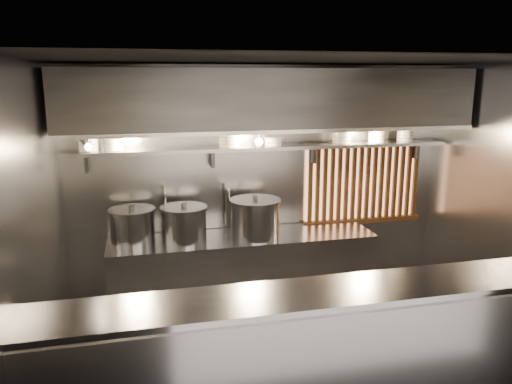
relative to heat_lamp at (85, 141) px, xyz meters
name	(u,v)px	position (x,y,z in m)	size (l,w,h in m)	color
floor	(298,357)	(1.90, -0.85, -2.07)	(4.50, 4.50, 0.00)	black
ceiling	(304,60)	(1.90, -0.85, 0.73)	(4.50, 4.50, 0.00)	black
wall_back	(261,185)	(1.90, 0.65, -0.67)	(4.50, 4.50, 0.00)	gray
wall_left	(36,237)	(-0.35, -0.85, -0.67)	(3.00, 3.00, 0.00)	gray
wall_right	(512,205)	(4.15, -0.85, -0.67)	(3.00, 3.00, 0.00)	gray
serving_counter	(338,358)	(1.90, -1.81, -1.50)	(4.50, 0.56, 1.13)	#A0A0A5
cooking_bench	(243,273)	(1.60, 0.28, -1.62)	(3.00, 0.70, 0.90)	#A0A0A5
bowl_shelf	(265,147)	(1.90, 0.47, -0.19)	(4.40, 0.34, 0.04)	#A0A0A5
exhaust_hood	(270,100)	(1.90, 0.25, 0.36)	(4.40, 0.81, 0.65)	#2D2D30
wood_screen	(363,182)	(3.20, 0.60, -0.69)	(1.56, 0.09, 1.04)	#F3A76D
faucet_left	(165,201)	(0.75, 0.52, -0.76)	(0.04, 0.30, 0.50)	silver
faucet_right	(226,197)	(1.45, 0.52, -0.76)	(0.04, 0.30, 0.50)	silver
heat_lamp	(85,141)	(0.00, 0.00, 0.00)	(0.25, 0.35, 0.20)	#A0A0A5
pendant_bulb	(259,142)	(1.80, 0.35, -0.11)	(0.09, 0.09, 0.19)	#2D2D30
stock_pot_left	(133,226)	(0.39, 0.33, -0.97)	(0.65, 0.65, 0.42)	#A0A0A5
stock_pot_mid	(184,224)	(0.94, 0.25, -0.97)	(0.65, 0.65, 0.44)	#A0A0A5
stock_pot_right	(255,218)	(1.73, 0.23, -0.95)	(0.74, 0.74, 0.48)	#A0A0A5
bowl_stack_0	(88,143)	(-0.02, 0.47, -0.08)	(0.22, 0.22, 0.17)	white
bowl_stack_1	(115,144)	(0.25, 0.47, -0.10)	(0.20, 0.20, 0.13)	white
bowl_stack_2	(229,139)	(1.49, 0.47, -0.08)	(0.24, 0.24, 0.17)	white
bowl_stack_3	(273,141)	(1.99, 0.47, -0.12)	(0.21, 0.21, 0.09)	white
bowl_stack_4	(342,136)	(2.83, 0.47, -0.08)	(0.23, 0.23, 0.17)	white
bowl_stack_5	(376,135)	(3.28, 0.47, -0.08)	(0.21, 0.21, 0.17)	white
bowl_stack_6	(405,134)	(3.65, 0.47, -0.08)	(0.21, 0.21, 0.17)	white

